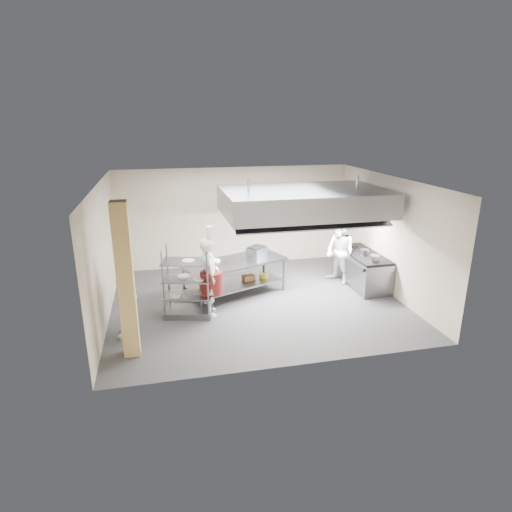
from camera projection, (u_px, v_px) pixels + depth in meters
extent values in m
plane|color=#323234|center=(256.00, 301.00, 10.69)|extent=(7.00, 7.00, 0.00)
plane|color=silver|center=(256.00, 181.00, 9.77)|extent=(7.00, 7.00, 0.00)
plane|color=tan|center=(235.00, 217.00, 13.01)|extent=(7.00, 0.00, 7.00)
plane|color=tan|center=(103.00, 254.00, 9.49)|extent=(0.00, 6.00, 6.00)
plane|color=tan|center=(389.00, 235.00, 10.97)|extent=(0.00, 6.00, 6.00)
cube|color=tan|center=(126.00, 282.00, 7.85)|extent=(0.30, 0.30, 3.00)
cube|color=gray|center=(304.00, 201.00, 10.60)|extent=(4.00, 2.50, 0.60)
cube|color=white|center=(269.00, 216.00, 10.51)|extent=(1.60, 0.12, 0.04)
cube|color=white|center=(337.00, 212.00, 10.89)|extent=(1.60, 0.12, 0.04)
cube|color=gray|center=(293.00, 215.00, 13.24)|extent=(1.50, 0.28, 0.04)
cube|color=gray|center=(235.00, 262.00, 10.85)|extent=(2.82, 1.97, 0.06)
cube|color=slate|center=(235.00, 283.00, 11.03)|extent=(2.59, 1.79, 0.04)
cube|color=slate|center=(362.00, 270.00, 11.67)|extent=(0.80, 2.00, 0.84)
cube|color=black|center=(363.00, 254.00, 11.53)|extent=(0.78, 1.96, 0.06)
imported|color=silver|center=(210.00, 277.00, 9.76)|extent=(0.44, 0.67, 1.84)
imported|color=silver|center=(340.00, 252.00, 11.66)|extent=(0.93, 1.04, 1.77)
imported|color=white|center=(126.00, 294.00, 8.74)|extent=(0.51, 1.12, 1.88)
cube|color=slate|center=(257.00, 252.00, 11.23)|extent=(0.60, 0.58, 0.23)
cube|color=brown|center=(249.00, 278.00, 11.20)|extent=(0.35, 0.28, 0.13)
cylinder|color=gray|center=(364.00, 252.00, 11.33)|extent=(0.23, 0.23, 0.16)
cylinder|color=white|center=(188.00, 294.00, 9.80)|extent=(0.28, 0.28, 0.05)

